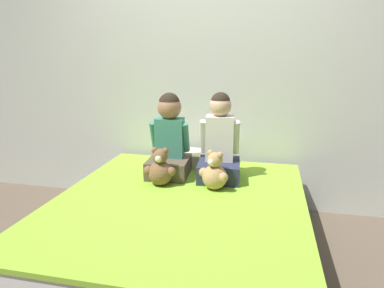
% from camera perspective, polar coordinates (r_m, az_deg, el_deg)
% --- Properties ---
extents(ground_plane, '(14.00, 14.00, 0.00)m').
position_cam_1_polar(ground_plane, '(2.54, -2.02, -18.60)').
color(ground_plane, brown).
extents(wall_behind_bed, '(8.00, 0.06, 2.50)m').
position_cam_1_polar(wall_behind_bed, '(3.14, 2.63, 12.05)').
color(wall_behind_bed, beige).
rests_on(wall_behind_bed, ground_plane).
extents(bed, '(1.67, 1.86, 0.46)m').
position_cam_1_polar(bed, '(2.42, -2.07, -14.11)').
color(bed, '#2D2D33').
rests_on(bed, ground_plane).
extents(child_on_left, '(0.34, 0.38, 0.65)m').
position_cam_1_polar(child_on_left, '(2.71, -3.80, 0.60)').
color(child_on_left, brown).
rests_on(child_on_left, bed).
extents(child_on_right, '(0.35, 0.37, 0.67)m').
position_cam_1_polar(child_on_right, '(2.63, 4.60, -0.07)').
color(child_on_right, '#282D47').
rests_on(child_on_right, bed).
extents(teddy_bear_held_by_left_child, '(0.24, 0.18, 0.29)m').
position_cam_1_polar(teddy_bear_held_by_left_child, '(2.52, -5.31, -4.22)').
color(teddy_bear_held_by_left_child, brown).
rests_on(teddy_bear_held_by_left_child, bed).
extents(teddy_bear_held_by_right_child, '(0.22, 0.18, 0.28)m').
position_cam_1_polar(teddy_bear_held_by_right_child, '(2.44, 3.76, -4.88)').
color(teddy_bear_held_by_right_child, tan).
rests_on(teddy_bear_held_by_right_child, bed).
extents(pillow_at_headboard, '(0.56, 0.28, 0.11)m').
position_cam_1_polar(pillow_at_headboard, '(3.00, 1.56, -2.40)').
color(pillow_at_headboard, beige).
rests_on(pillow_at_headboard, bed).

